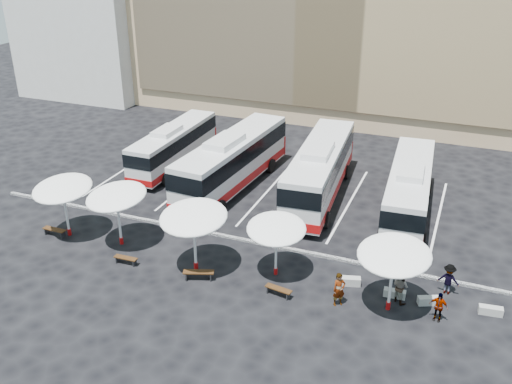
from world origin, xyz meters
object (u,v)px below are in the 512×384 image
at_px(sunshade_2, 193,217).
at_px(wood_bench_3, 279,290).
at_px(wood_bench_2, 199,273).
at_px(passenger_2, 438,307).
at_px(sunshade_4, 394,255).
at_px(wood_bench_0, 55,230).
at_px(bus_2, 320,169).
at_px(bus_3, 409,189).
at_px(sunshade_0, 62,189).
at_px(passenger_1, 401,287).
at_px(conc_bench_1, 395,293).
at_px(conc_bench_3, 491,311).
at_px(bus_1, 232,160).
at_px(wood_bench_1, 126,259).
at_px(sunshade_3, 276,229).
at_px(passenger_0, 339,290).
at_px(sunshade_1, 116,197).
at_px(conc_bench_2, 429,301).
at_px(passenger_3, 449,279).
at_px(bus_0, 174,145).
at_px(conc_bench_0, 349,281).

xyz_separation_m(sunshade_2, wood_bench_3, (5.16, -0.66, -2.96)).
xyz_separation_m(wood_bench_2, passenger_2, (12.46, 1.16, 0.40)).
relative_size(sunshade_4, wood_bench_0, 2.71).
bearing_deg(passenger_2, bus_2, 138.76).
xyz_separation_m(bus_3, sunshade_0, (-19.19, -10.46, 1.24)).
bearing_deg(wood_bench_0, sunshade_2, -0.94).
relative_size(wood_bench_2, passenger_1, 0.94).
bearing_deg(conc_bench_1, bus_2, 124.54).
bearing_deg(conc_bench_3, passenger_2, -149.03).
relative_size(sunshade_2, wood_bench_2, 2.25).
height_order(bus_1, conc_bench_3, bus_1).
relative_size(bus_3, wood_bench_1, 8.64).
distance_m(sunshade_2, conc_bench_1, 11.36).
distance_m(sunshade_0, wood_bench_1, 6.13).
xyz_separation_m(sunshade_3, wood_bench_2, (-3.73, -2.06, -2.47)).
bearing_deg(passenger_0, passenger_1, -12.88).
relative_size(sunshade_1, wood_bench_3, 3.13).
height_order(bus_3, conc_bench_2, bus_3).
height_order(sunshade_1, passenger_3, sunshade_1).
height_order(sunshade_1, conc_bench_3, sunshade_1).
bearing_deg(sunshade_4, bus_1, 141.18).
relative_size(bus_0, sunshade_4, 2.58).
distance_m(sunshade_2, wood_bench_1, 5.07).
xyz_separation_m(sunshade_2, conc_bench_0, (8.36, 1.67, -3.08)).
height_order(sunshade_2, conc_bench_1, sunshade_2).
xyz_separation_m(conc_bench_0, passenger_0, (-0.10, -1.95, 0.69)).
distance_m(wood_bench_0, conc_bench_1, 20.81).
bearing_deg(sunshade_0, bus_1, 57.60).
xyz_separation_m(wood_bench_0, passenger_0, (18.20, -0.44, 0.56)).
distance_m(wood_bench_3, conc_bench_2, 7.72).
bearing_deg(conc_bench_0, conc_bench_2, -2.58).
bearing_deg(conc_bench_2, wood_bench_0, -176.65).
relative_size(sunshade_3, wood_bench_2, 2.32).
height_order(sunshade_2, wood_bench_0, sunshade_2).
relative_size(bus_0, sunshade_1, 2.29).
xyz_separation_m(passenger_1, passenger_2, (1.94, -0.85, -0.13)).
bearing_deg(conc_bench_2, passenger_3, 60.81).
bearing_deg(bus_0, bus_1, -18.69).
distance_m(sunshade_1, passenger_2, 18.75).
relative_size(sunshade_0, passenger_1, 2.09).
distance_m(wood_bench_1, conc_bench_0, 12.62).
height_order(sunshade_4, conc_bench_3, sunshade_4).
height_order(bus_1, conc_bench_0, bus_1).
bearing_deg(bus_0, sunshade_1, -76.09).
xyz_separation_m(sunshade_4, passenger_3, (2.64, 2.55, -2.33)).
height_order(bus_3, conc_bench_3, bus_3).
bearing_deg(passenger_3, bus_2, -34.96).
bearing_deg(passenger_3, conc_bench_0, 21.11).
bearing_deg(sunshade_4, sunshade_3, 171.97).
xyz_separation_m(sunshade_3, passenger_1, (6.80, -0.05, -1.95)).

